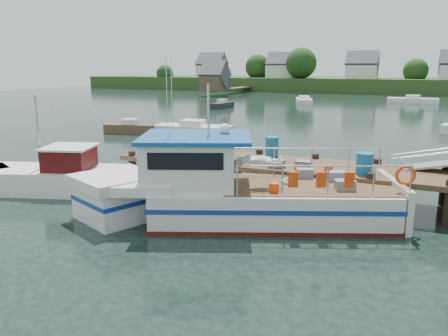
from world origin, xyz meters
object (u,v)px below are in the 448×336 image
at_px(work_boat, 52,176).
at_px(moored_e, 222,105).
at_px(moored_a, 193,129).
at_px(lobster_boat, 232,191).
at_px(moored_rowboat, 131,128).
at_px(dock, 436,153).
at_px(moored_d, 304,100).
at_px(moored_far, 413,100).

distance_m(work_boat, moored_e, 39.22).
bearing_deg(moored_a, moored_e, 121.16).
height_order(lobster_boat, moored_rowboat, lobster_boat).
bearing_deg(dock, moored_rowboat, 151.10).
bearing_deg(dock, moored_a, 141.26).
xyz_separation_m(work_boat, moored_e, (-8.94, 38.19, -0.22)).
distance_m(dock, moored_rowboat, 24.66).
xyz_separation_m(moored_a, moored_e, (-6.96, 21.46, 0.00)).
xyz_separation_m(dock, work_boat, (-14.77, -3.29, -1.59)).
distance_m(moored_rowboat, moored_d, 35.62).
height_order(moored_rowboat, moored_d, moored_rowboat).
relative_size(dock, moored_a, 2.61).
distance_m(moored_rowboat, moored_e, 23.11).
bearing_deg(work_boat, moored_d, 72.89).
xyz_separation_m(lobster_boat, moored_d, (-9.63, 50.56, -0.61)).
bearing_deg(lobster_boat, work_boat, 156.32).
height_order(moored_far, moored_e, moored_far).
xyz_separation_m(moored_a, moored_d, (0.76, 33.64, -0.02)).
distance_m(lobster_boat, moored_far, 57.09).
xyz_separation_m(lobster_boat, work_boat, (-8.41, 0.19, -0.36)).
xyz_separation_m(moored_far, moored_d, (-14.64, -6.31, -0.04)).
bearing_deg(moored_far, work_boat, -118.88).
bearing_deg(moored_rowboat, moored_a, 33.85).
relative_size(moored_rowboat, moored_e, 1.01).
height_order(moored_a, moored_e, moored_e).
relative_size(dock, work_boat, 2.15).
bearing_deg(work_boat, moored_a, 78.25).
bearing_deg(moored_rowboat, lobster_boat, -29.46).
height_order(lobster_boat, moored_d, lobster_boat).
bearing_deg(moored_a, moored_d, 101.89).
distance_m(work_boat, moored_rowboat, 16.62).
xyz_separation_m(moored_rowboat, moored_a, (4.79, 1.55, -0.02)).
height_order(dock, moored_a, dock).
distance_m(lobster_boat, moored_e, 42.12).
xyz_separation_m(moored_far, moored_e, (-22.37, -18.49, -0.01)).
distance_m(lobster_boat, moored_a, 19.86).
bearing_deg(moored_rowboat, work_boat, -50.06).
xyz_separation_m(work_boat, moored_rowboat, (-6.77, 15.17, -0.21)).
distance_m(moored_rowboat, moored_a, 5.03).
distance_m(dock, moored_a, 21.55).
distance_m(lobster_boat, moored_rowboat, 21.61).
relative_size(work_boat, moored_a, 1.21).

